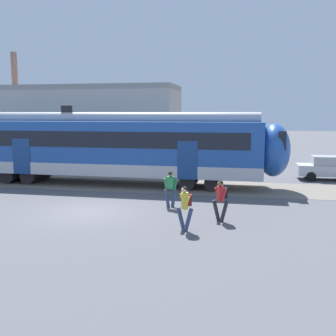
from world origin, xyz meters
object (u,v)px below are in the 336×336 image
object	(u,v)px
pedestrian_red	(221,197)
pedestrian_yellow	(185,204)
parked_car_silver	(329,168)
pedestrian_green	(170,187)

from	to	relation	value
pedestrian_red	pedestrian_yellow	bearing A→B (deg)	-128.31
pedestrian_yellow	parked_car_silver	world-z (taller)	pedestrian_yellow
parked_car_silver	pedestrian_yellow	bearing A→B (deg)	-120.33
pedestrian_green	parked_car_silver	distance (m)	12.61
pedestrian_yellow	pedestrian_red	world-z (taller)	same
pedestrian_red	parked_car_silver	bearing A→B (deg)	60.88
pedestrian_red	parked_car_silver	xyz separation A→B (m)	(6.20, 11.13, -0.21)
pedestrian_green	parked_car_silver	bearing A→B (deg)	46.83
pedestrian_yellow	parked_car_silver	xyz separation A→B (m)	(7.40, 12.65, -0.21)
pedestrian_yellow	pedestrian_red	distance (m)	1.93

